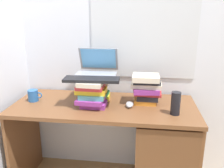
% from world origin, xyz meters
% --- Properties ---
extents(wall_back, '(6.00, 0.06, 2.60)m').
position_xyz_m(wall_back, '(0.00, 0.35, 1.30)').
color(wall_back, silver).
rests_on(wall_back, ground).
extents(wall_left, '(0.05, 6.00, 2.60)m').
position_xyz_m(wall_left, '(-0.81, 0.00, 1.30)').
color(wall_left, silver).
rests_on(wall_left, ground).
extents(desk, '(1.46, 0.61, 0.77)m').
position_xyz_m(desk, '(0.37, -0.02, 0.42)').
color(desk, brown).
rests_on(desk, ground).
extents(book_stack_tall, '(0.23, 0.20, 0.20)m').
position_xyz_m(book_stack_tall, '(-0.09, 0.11, 0.88)').
color(book_stack_tall, yellow).
rests_on(book_stack_tall, desk).
extents(book_stack_keyboard_riser, '(0.23, 0.19, 0.21)m').
position_xyz_m(book_stack_keyboard_riser, '(-0.09, -0.06, 0.88)').
color(book_stack_keyboard_riser, '#8C338C').
rests_on(book_stack_keyboard_riser, desk).
extents(book_stack_side, '(0.25, 0.18, 0.24)m').
position_xyz_m(book_stack_side, '(0.33, 0.07, 0.90)').
color(book_stack_side, orange).
rests_on(book_stack_side, desk).
extents(laptop, '(0.33, 0.30, 0.21)m').
position_xyz_m(laptop, '(-0.09, 0.17, 1.03)').
color(laptop, gray).
rests_on(laptop, book_stack_tall).
extents(keyboard, '(0.43, 0.16, 0.02)m').
position_xyz_m(keyboard, '(-0.08, -0.06, 0.99)').
color(keyboard, black).
rests_on(keyboard, book_stack_keyboard_riser).
extents(computer_mouse, '(0.06, 0.10, 0.04)m').
position_xyz_m(computer_mouse, '(0.20, -0.02, 0.79)').
color(computer_mouse, '#A5A8AD').
rests_on(computer_mouse, desk).
extents(mug, '(0.12, 0.08, 0.09)m').
position_xyz_m(mug, '(-0.59, -0.00, 0.82)').
color(mug, '#265999').
rests_on(mug, desk).
extents(water_bottle, '(0.07, 0.07, 0.17)m').
position_xyz_m(water_bottle, '(0.54, -0.12, 0.86)').
color(water_bottle, black).
rests_on(water_bottle, desk).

